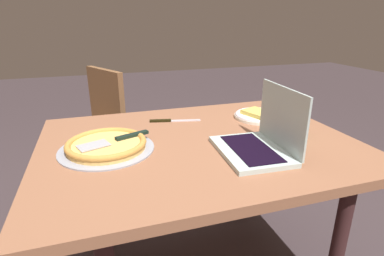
{
  "coord_description": "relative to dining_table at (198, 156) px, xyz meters",
  "views": [
    {
      "loc": [
        0.38,
        1.09,
        1.21
      ],
      "look_at": [
        0.03,
        0.02,
        0.8
      ],
      "focal_mm": 28.54,
      "sensor_mm": 36.0,
      "label": 1
    }
  ],
  "objects": [
    {
      "name": "chair_near",
      "position": [
        0.42,
        -0.87,
        -0.15
      ],
      "size": [
        0.55,
        0.55,
        0.9
      ],
      "color": "brown",
      "rests_on": "ground_plane"
    },
    {
      "name": "table_knife",
      "position": [
        0.05,
        -0.27,
        0.08
      ],
      "size": [
        0.25,
        0.07,
        0.01
      ],
      "color": "#C1B9C0",
      "rests_on": "dining_table"
    },
    {
      "name": "dining_table",
      "position": [
        0.0,
        0.0,
        0.0
      ],
      "size": [
        1.26,
        0.96,
        0.73
      ],
      "color": "brown",
      "rests_on": "ground_plane"
    },
    {
      "name": "pizza_tray",
      "position": [
        0.36,
        -0.02,
        0.09
      ],
      "size": [
        0.36,
        0.36,
        0.04
      ],
      "color": "#969BA8",
      "rests_on": "dining_table"
    },
    {
      "name": "pizza_plate",
      "position": [
        -0.39,
        -0.19,
        0.09
      ],
      "size": [
        0.24,
        0.24,
        0.04
      ],
      "color": "white",
      "rests_on": "dining_table"
    },
    {
      "name": "drink_cup",
      "position": [
        -0.41,
        0.08,
        0.11
      ],
      "size": [
        0.07,
        0.07,
        0.08
      ],
      "color": "#4A894D",
      "rests_on": "dining_table"
    },
    {
      "name": "laptop",
      "position": [
        -0.19,
        0.18,
        0.12
      ],
      "size": [
        0.25,
        0.32,
        0.24
      ],
      "color": "#B0C4BF",
      "rests_on": "dining_table"
    }
  ]
}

